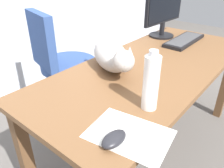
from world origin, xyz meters
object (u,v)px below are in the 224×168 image
Objects in this scene: monitor at (164,8)px; water_bottle at (151,83)px; keyboard at (184,40)px; office_chair at (64,78)px; cat at (112,56)px; computer_mouse at (114,139)px.

water_bottle is (-0.96, -0.46, -0.10)m from monitor.
keyboard is at bearing 15.17° from water_bottle.
office_chair is at bearing 144.44° from monitor.
cat is 1.99× the size of water_bottle.
cat is at bearing 61.30° from water_bottle.
computer_mouse is at bearing -167.11° from keyboard.
water_bottle is at bearing -164.83° from keyboard.
monitor reaches higher than water_bottle.
keyboard is 1.23m from computer_mouse.
office_chair reaches higher than cat.
office_chair reaches higher than computer_mouse.
office_chair is at bearing 133.45° from keyboard.
cat is (-0.73, 0.12, 0.07)m from keyboard.
office_chair is 1.84× the size of cat.
computer_mouse is (-0.47, -0.39, -0.06)m from cat.
monitor reaches higher than keyboard.
keyboard is at bearing 12.89° from computer_mouse.
cat is at bearing -173.28° from monitor.
computer_mouse is (-1.22, -0.48, -0.21)m from monitor.
cat is at bearing 40.13° from computer_mouse.
cat is (-0.08, -0.57, 0.36)m from office_chair.
monitor reaches higher than computer_mouse.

